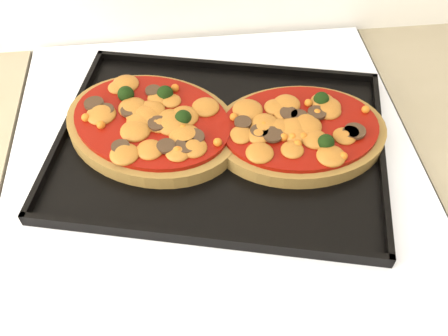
{
  "coord_description": "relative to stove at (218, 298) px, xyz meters",
  "views": [
    {
      "loc": [
        -0.03,
        1.23,
        1.45
      ],
      "look_at": [
        0.02,
        1.67,
        0.92
      ],
      "focal_mm": 40.0,
      "sensor_mm": 36.0,
      "label": 1
    }
  ],
  "objects": [
    {
      "name": "stove",
      "position": [
        0.0,
        0.0,
        0.0
      ],
      "size": [
        0.6,
        0.6,
        0.91
      ],
      "primitive_type": "cube",
      "color": "silver",
      "rests_on": "floor"
    },
    {
      "name": "baking_tray",
      "position": [
        0.01,
        0.02,
        0.47
      ],
      "size": [
        0.54,
        0.45,
        0.02
      ],
      "primitive_type": "cube",
      "rotation": [
        0.0,
        0.0,
        -0.24
      ],
      "color": "black",
      "rests_on": "stove"
    },
    {
      "name": "pizza_left",
      "position": [
        -0.09,
        0.05,
        0.48
      ],
      "size": [
        0.33,
        0.3,
        0.04
      ],
      "primitive_type": null,
      "rotation": [
        0.0,
        0.0,
        -0.52
      ],
      "color": "olive",
      "rests_on": "baking_tray"
    },
    {
      "name": "pizza_right",
      "position": [
        0.12,
        0.01,
        0.48
      ],
      "size": [
        0.25,
        0.19,
        0.04
      ],
      "primitive_type": null,
      "rotation": [
        0.0,
        0.0,
        -0.0
      ],
      "color": "olive",
      "rests_on": "baking_tray"
    }
  ]
}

